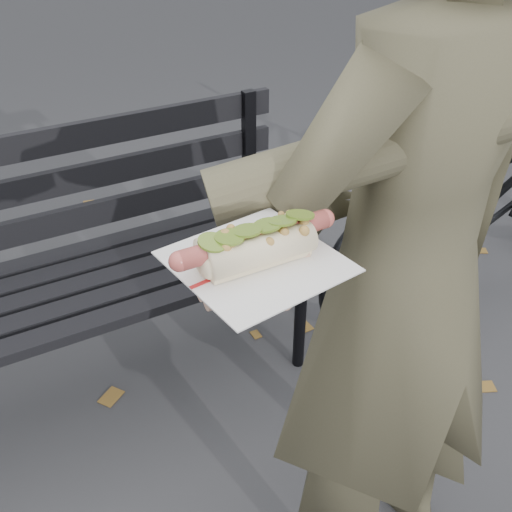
{
  "coord_description": "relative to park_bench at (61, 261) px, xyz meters",
  "views": [
    {
      "loc": [
        -0.26,
        -0.67,
        1.51
      ],
      "look_at": [
        0.03,
        -0.13,
        1.1
      ],
      "focal_mm": 42.0,
      "sensor_mm": 36.0,
      "label": 1
    }
  ],
  "objects": [
    {
      "name": "bicycle",
      "position": [
        1.59,
        -0.16,
        -0.09
      ],
      "size": [
        1.7,
        0.71,
        0.87
      ],
      "primitive_type": "imported",
      "rotation": [
        0.0,
        0.0,
        1.65
      ],
      "color": "black",
      "rests_on": "ground"
    },
    {
      "name": "fallen_leaves",
      "position": [
        0.29,
        -0.28,
        -0.52
      ],
      "size": [
        4.35,
        2.88,
        0.0
      ],
      "color": "brown",
      "rests_on": "ground"
    },
    {
      "name": "park_bench",
      "position": [
        0.0,
        0.0,
        0.0
      ],
      "size": [
        1.5,
        0.44,
        0.88
      ],
      "color": "black",
      "rests_on": "ground"
    },
    {
      "name": "person",
      "position": [
        0.48,
        -0.87,
        0.31
      ],
      "size": [
        0.65,
        0.46,
        1.68
      ],
      "primitive_type": "imported",
      "rotation": [
        0.0,
        0.0,
        3.24
      ],
      "color": "brown",
      "rests_on": "ground"
    },
    {
      "name": "held_hotdog",
      "position": [
        0.29,
        -0.92,
        0.61
      ],
      "size": [
        0.62,
        0.32,
        0.2
      ],
      "color": "brown"
    }
  ]
}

